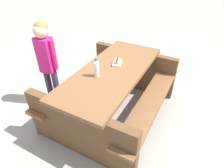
# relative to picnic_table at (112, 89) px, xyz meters

# --- Properties ---
(ground_plane) EXTENTS (30.00, 30.00, 0.00)m
(ground_plane) POSITION_rel_picnic_table_xyz_m (0.00, 0.00, -0.44)
(ground_plane) COLOR gray
(ground_plane) RESTS_ON ground
(picnic_table) EXTENTS (1.95, 1.59, 0.75)m
(picnic_table) POSITION_rel_picnic_table_xyz_m (0.00, 0.00, 0.00)
(picnic_table) COLOR brown
(picnic_table) RESTS_ON ground
(soda_bottle) EXTENTS (0.06, 0.06, 0.24)m
(soda_bottle) POSITION_rel_picnic_table_xyz_m (-0.23, 0.07, 0.42)
(soda_bottle) COLOR silver
(soda_bottle) RESTS_ON picnic_table
(hotdog_tray) EXTENTS (0.21, 0.17, 0.08)m
(hotdog_tray) POSITION_rel_picnic_table_xyz_m (0.16, 0.03, 0.34)
(hotdog_tray) COLOR white
(hotdog_tray) RESTS_ON picnic_table
(child_in_coat) EXTENTS (0.23, 0.31, 1.29)m
(child_in_coat) POSITION_rel_picnic_table_xyz_m (-0.30, 0.90, 0.38)
(child_in_coat) COLOR #3F334C
(child_in_coat) RESTS_ON ground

